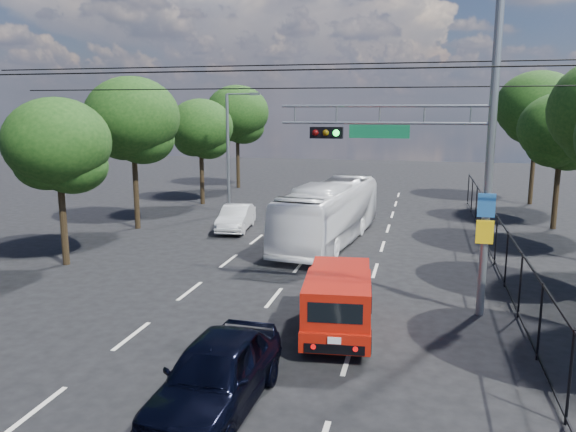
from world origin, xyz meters
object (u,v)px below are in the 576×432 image
(red_pickup, at_px, (339,299))
(white_van, at_px, (236,218))
(signal_mast, at_px, (447,141))
(navy_hatchback, at_px, (216,374))
(white_bus, at_px, (329,213))

(red_pickup, distance_m, white_van, 14.10)
(signal_mast, height_order, red_pickup, signal_mast)
(signal_mast, distance_m, red_pickup, 5.63)
(signal_mast, xyz_separation_m, red_pickup, (-2.78, -2.36, -4.29))
(navy_hatchback, relative_size, white_bus, 0.45)
(red_pickup, xyz_separation_m, navy_hatchback, (-1.87, -4.67, -0.18))
(white_van, bearing_deg, red_pickup, -65.90)
(white_van, bearing_deg, signal_mast, -50.97)
(signal_mast, xyz_separation_m, white_van, (-9.91, 9.79, -4.60))
(signal_mast, bearing_deg, white_van, 135.35)
(signal_mast, xyz_separation_m, white_bus, (-4.81, 8.23, -3.84))
(navy_hatchback, bearing_deg, red_pickup, 70.30)
(red_pickup, bearing_deg, signal_mast, 40.37)
(white_van, bearing_deg, white_bus, -23.38)
(white_bus, distance_m, white_van, 5.39)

